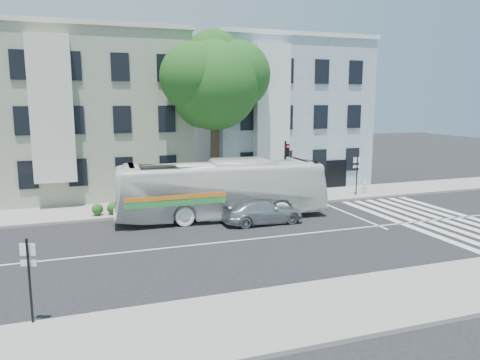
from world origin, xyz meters
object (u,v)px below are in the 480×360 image
bus (221,189)px  near_sign_pole (29,269)px  traffic_signal (286,163)px  sedan (262,212)px  fire_hydrant (365,188)px

bus → near_sign_pole: bus is taller
traffic_signal → sedan: bearing=-117.3°
bus → sedan: bearing=-132.9°
bus → traffic_signal: size_ratio=2.93×
fire_hydrant → near_sign_pole: bearing=-147.1°
traffic_signal → bus: bearing=-144.6°
bus → near_sign_pole: size_ratio=4.65×
bus → sedan: bus is taller
sedan → fire_hydrant: size_ratio=5.44×
sedan → near_sign_pole: size_ratio=1.75×
near_sign_pole → fire_hydrant: bearing=54.5°
fire_hydrant → near_sign_pole: size_ratio=0.32×
sedan → near_sign_pole: near_sign_pole is taller
bus → near_sign_pole: bearing=143.2°
fire_hydrant → sedan: bearing=-154.5°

